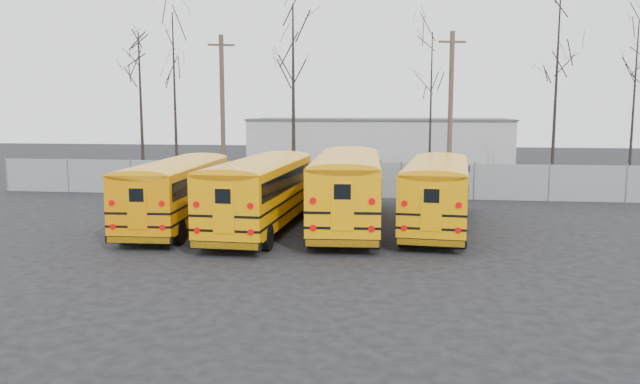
# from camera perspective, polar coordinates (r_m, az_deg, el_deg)

# --- Properties ---
(ground) EXTENTS (120.00, 120.00, 0.00)m
(ground) POSITION_cam_1_polar(r_m,az_deg,el_deg) (23.98, -2.31, -4.50)
(ground) COLOR black
(ground) RESTS_ON ground
(fence) EXTENTS (40.00, 0.04, 2.00)m
(fence) POSITION_cam_1_polar(r_m,az_deg,el_deg) (35.55, 0.99, 1.14)
(fence) COLOR gray
(fence) RESTS_ON ground
(distant_building) EXTENTS (22.00, 8.00, 4.00)m
(distant_building) POSITION_cam_1_polar(r_m,az_deg,el_deg) (55.21, 5.45, 4.50)
(distant_building) COLOR #A8A8A3
(distant_building) RESTS_ON ground
(bus_a) EXTENTS (2.94, 10.61, 2.94)m
(bus_a) POSITION_cam_1_polar(r_m,az_deg,el_deg) (27.13, -12.89, 0.43)
(bus_a) COLOR black
(bus_a) RESTS_ON ground
(bus_b) EXTENTS (2.97, 11.11, 3.08)m
(bus_b) POSITION_cam_1_polar(r_m,az_deg,el_deg) (25.75, -5.37, 0.40)
(bus_b) COLOR black
(bus_b) RESTS_ON ground
(bus_c) EXTENTS (3.30, 11.75, 3.25)m
(bus_c) POSITION_cam_1_polar(r_m,az_deg,el_deg) (26.21, 2.53, 0.77)
(bus_c) COLOR black
(bus_c) RESTS_ON ground
(bus_d) EXTENTS (3.44, 10.88, 3.00)m
(bus_d) POSITION_cam_1_polar(r_m,az_deg,el_deg) (26.42, 10.65, 0.37)
(bus_d) COLOR black
(bus_d) RESTS_ON ground
(utility_pole_left) EXTENTS (1.68, 0.69, 9.76)m
(utility_pole_left) POSITION_cam_1_polar(r_m,az_deg,el_deg) (41.86, -8.90, 7.55)
(utility_pole_left) COLOR #4A372A
(utility_pole_left) RESTS_ON ground
(utility_pole_right) EXTENTS (1.70, 0.57, 9.73)m
(utility_pole_right) POSITION_cam_1_polar(r_m,az_deg,el_deg) (40.01, 11.84, 7.46)
(utility_pole_right) COLOR brown
(utility_pole_right) RESTS_ON ground
(tree_0) EXTENTS (0.26, 0.26, 10.04)m
(tree_0) POSITION_cam_1_polar(r_m,az_deg,el_deg) (44.10, -16.05, 7.36)
(tree_0) COLOR black
(tree_0) RESTS_ON ground
(tree_1) EXTENTS (0.26, 0.26, 11.19)m
(tree_1) POSITION_cam_1_polar(r_m,az_deg,el_deg) (42.53, -13.13, 8.23)
(tree_1) COLOR black
(tree_1) RESTS_ON ground
(tree_2) EXTENTS (0.26, 0.26, 11.05)m
(tree_2) POSITION_cam_1_polar(r_m,az_deg,el_deg) (37.27, -2.45, 8.41)
(tree_2) COLOR black
(tree_2) RESTS_ON ground
(tree_3) EXTENTS (0.26, 0.26, 9.51)m
(tree_3) POSITION_cam_1_polar(r_m,az_deg,el_deg) (38.23, 10.08, 7.13)
(tree_3) COLOR black
(tree_3) RESTS_ON ground
(tree_4) EXTENTS (0.26, 0.26, 11.70)m
(tree_4) POSITION_cam_1_polar(r_m,az_deg,el_deg) (39.67, 20.74, 8.35)
(tree_4) COLOR black
(tree_4) RESTS_ON ground
(tree_5) EXTENTS (0.26, 0.26, 10.29)m
(tree_5) POSITION_cam_1_polar(r_m,az_deg,el_deg) (43.42, 26.74, 7.00)
(tree_5) COLOR black
(tree_5) RESTS_ON ground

